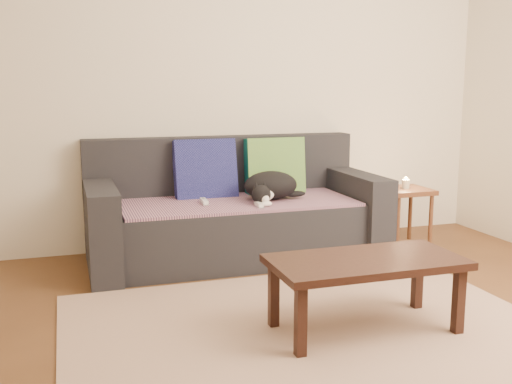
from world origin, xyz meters
TOP-DOWN VIEW (x-y plane):
  - ground at (0.00, 0.00)m, footprint 4.50×4.50m
  - back_wall at (0.00, 2.00)m, footprint 4.50×0.04m
  - sofa at (0.00, 1.57)m, footprint 2.10×0.94m
  - throw_blanket at (0.00, 1.48)m, footprint 1.66×0.74m
  - cushion_navy at (-0.17, 1.74)m, footprint 0.46×0.21m
  - cushion_green at (0.38, 1.74)m, footprint 0.46×0.17m
  - cat at (0.24, 1.45)m, footprint 0.49×0.46m
  - wii_remote_a at (-0.25, 1.46)m, footprint 0.04×0.15m
  - wii_remote_b at (0.09, 1.25)m, footprint 0.05×0.15m
  - side_table at (1.38, 1.49)m, footprint 0.37×0.37m
  - candle at (1.38, 1.49)m, footprint 0.06×0.06m
  - rug at (0.00, 0.15)m, footprint 2.50×1.80m
  - coffee_table at (0.27, 0.05)m, footprint 0.98×0.49m

SIDE VIEW (x-z plane):
  - ground at x=0.00m, z-range 0.00..0.00m
  - rug at x=0.00m, z-range 0.00..0.01m
  - sofa at x=0.00m, z-range -0.13..0.74m
  - coffee_table at x=0.27m, z-range 0.15..0.54m
  - side_table at x=1.38m, z-range 0.15..0.60m
  - throw_blanket at x=0.00m, z-range 0.42..0.44m
  - wii_remote_a at x=-0.25m, z-range 0.44..0.47m
  - wii_remote_b at x=0.09m, z-range 0.44..0.47m
  - candle at x=1.38m, z-range 0.45..0.54m
  - cat at x=0.24m, z-range 0.44..0.64m
  - cushion_navy at x=-0.17m, z-range 0.39..0.87m
  - cushion_green at x=0.38m, z-range 0.40..0.86m
  - back_wall at x=0.00m, z-range 0.00..2.60m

